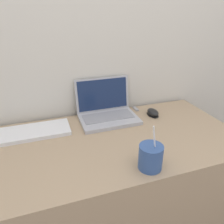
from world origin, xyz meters
TOP-DOWN VIEW (x-y plane):
  - wall_back at (0.00, 0.68)m, footprint 7.00×0.04m
  - desk at (0.00, 0.32)m, footprint 1.31×0.64m
  - laptop at (0.06, 0.55)m, footprint 0.32×0.25m
  - drink_cup at (0.09, 0.07)m, footprint 0.10×0.10m
  - computer_mouse at (0.33, 0.49)m, footprint 0.06×0.10m
  - external_keyboard at (-0.38, 0.50)m, footprint 0.42×0.16m
  - usb_stick at (0.26, 0.60)m, footprint 0.02×0.06m

SIDE VIEW (x-z plane):
  - desk at x=0.00m, z-range 0.00..0.71m
  - usb_stick at x=0.26m, z-range 0.71..0.71m
  - external_keyboard at x=-0.38m, z-range 0.71..0.73m
  - computer_mouse at x=0.33m, z-range 0.70..0.74m
  - laptop at x=0.06m, z-range 0.65..0.86m
  - drink_cup at x=0.09m, z-range 0.66..0.86m
  - wall_back at x=0.00m, z-range 0.00..2.50m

